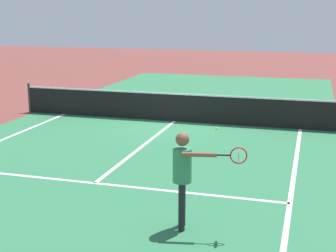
% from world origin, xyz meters
% --- Properties ---
extents(ground_plane, '(60.00, 60.00, 0.00)m').
position_xyz_m(ground_plane, '(0.00, 0.00, 0.00)').
color(ground_plane, brown).
extents(court_surface_inbounds, '(10.62, 24.40, 0.00)m').
position_xyz_m(court_surface_inbounds, '(0.00, 0.00, 0.00)').
color(court_surface_inbounds, '#2D7247').
rests_on(court_surface_inbounds, ground_plane).
extents(line_sideline_right, '(0.10, 11.89, 0.01)m').
position_xyz_m(line_sideline_right, '(4.11, -5.95, 0.00)').
color(line_sideline_right, white).
rests_on(line_sideline_right, ground_plane).
extents(line_service_near, '(8.22, 0.10, 0.01)m').
position_xyz_m(line_service_near, '(0.00, -6.40, 0.00)').
color(line_service_near, white).
rests_on(line_service_near, ground_plane).
extents(line_center_service, '(0.10, 6.40, 0.01)m').
position_xyz_m(line_center_service, '(0.00, -3.20, 0.00)').
color(line_center_service, white).
rests_on(line_center_service, ground_plane).
extents(net, '(11.07, 0.09, 1.07)m').
position_xyz_m(net, '(0.00, 0.00, 0.49)').
color(net, '#33383D').
rests_on(net, ground_plane).
extents(player_near, '(1.23, 0.41, 1.69)m').
position_xyz_m(player_near, '(2.41, -8.05, 1.05)').
color(player_near, black).
rests_on(player_near, ground_plane).
extents(tennis_ball_near_net, '(0.07, 0.07, 0.07)m').
position_xyz_m(tennis_ball_near_net, '(1.59, -0.79, 0.03)').
color(tennis_ball_near_net, '#CCE033').
rests_on(tennis_ball_near_net, ground_plane).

